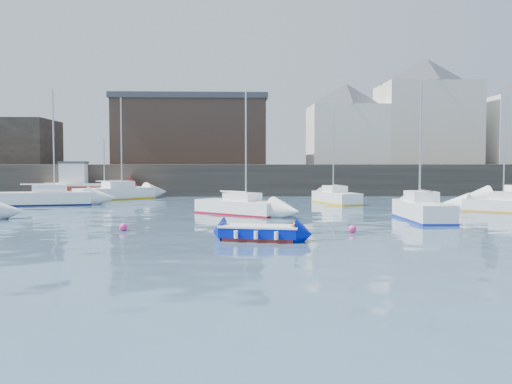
{
  "coord_description": "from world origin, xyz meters",
  "views": [
    {
      "loc": [
        -1.22,
        -20.73,
        3.22
      ],
      "look_at": [
        0.0,
        12.0,
        1.5
      ],
      "focal_mm": 40.0,
      "sensor_mm": 36.0,
      "label": 1
    }
  ],
  "objects_px": {
    "sailboat_b": "(239,207)",
    "buoy_far": "(251,212)",
    "blue_dinghy": "(260,232)",
    "sailboat_h": "(115,193)",
    "sailboat_d": "(512,205)",
    "sailboat_c": "(422,210)",
    "buoy_mid": "(352,232)",
    "fishing_boat": "(85,186)",
    "buoy_near": "(123,231)",
    "sailboat_f": "(336,197)",
    "sailboat_e": "(46,198)"
  },
  "relations": [
    {
      "from": "sailboat_b",
      "to": "sailboat_c",
      "type": "bearing_deg",
      "value": -21.88
    },
    {
      "from": "fishing_boat",
      "to": "sailboat_b",
      "type": "height_order",
      "value": "sailboat_b"
    },
    {
      "from": "blue_dinghy",
      "to": "sailboat_c",
      "type": "xyz_separation_m",
      "value": [
        9.29,
        7.59,
        0.24
      ]
    },
    {
      "from": "fishing_boat",
      "to": "sailboat_c",
      "type": "bearing_deg",
      "value": -41.68
    },
    {
      "from": "sailboat_h",
      "to": "buoy_mid",
      "type": "bearing_deg",
      "value": -56.38
    },
    {
      "from": "sailboat_f",
      "to": "buoy_near",
      "type": "height_order",
      "value": "sailboat_f"
    },
    {
      "from": "sailboat_c",
      "to": "sailboat_f",
      "type": "height_order",
      "value": "sailboat_c"
    },
    {
      "from": "sailboat_f",
      "to": "buoy_near",
      "type": "xyz_separation_m",
      "value": [
        -13.12,
        -17.18,
        -0.5
      ]
    },
    {
      "from": "fishing_boat",
      "to": "buoy_near",
      "type": "height_order",
      "value": "fishing_boat"
    },
    {
      "from": "buoy_near",
      "to": "buoy_far",
      "type": "relative_size",
      "value": 0.91
    },
    {
      "from": "sailboat_b",
      "to": "sailboat_h",
      "type": "bearing_deg",
      "value": 126.12
    },
    {
      "from": "blue_dinghy",
      "to": "buoy_near",
      "type": "height_order",
      "value": "blue_dinghy"
    },
    {
      "from": "sailboat_b",
      "to": "sailboat_e",
      "type": "relative_size",
      "value": 0.87
    },
    {
      "from": "fishing_boat",
      "to": "sailboat_b",
      "type": "xyz_separation_m",
      "value": [
        13.91,
        -17.31,
        -0.53
      ]
    },
    {
      "from": "sailboat_b",
      "to": "buoy_mid",
      "type": "distance_m",
      "value": 10.47
    },
    {
      "from": "sailboat_f",
      "to": "buoy_far",
      "type": "relative_size",
      "value": 17.1
    },
    {
      "from": "sailboat_c",
      "to": "sailboat_h",
      "type": "distance_m",
      "value": 27.7
    },
    {
      "from": "sailboat_b",
      "to": "buoy_near",
      "type": "relative_size",
      "value": 19.84
    },
    {
      "from": "sailboat_c",
      "to": "buoy_mid",
      "type": "xyz_separation_m",
      "value": [
        -4.94,
        -5.08,
        -0.58
      ]
    },
    {
      "from": "blue_dinghy",
      "to": "fishing_boat",
      "type": "height_order",
      "value": "fishing_boat"
    },
    {
      "from": "fishing_boat",
      "to": "blue_dinghy",
      "type": "bearing_deg",
      "value": -63.1
    },
    {
      "from": "sailboat_c",
      "to": "buoy_far",
      "type": "distance_m",
      "value": 11.03
    },
    {
      "from": "sailboat_e",
      "to": "sailboat_h",
      "type": "xyz_separation_m",
      "value": [
        3.81,
        6.43,
        0.01
      ]
    },
    {
      "from": "sailboat_d",
      "to": "buoy_far",
      "type": "height_order",
      "value": "sailboat_d"
    },
    {
      "from": "blue_dinghy",
      "to": "sailboat_h",
      "type": "distance_m",
      "value": 28.45
    },
    {
      "from": "sailboat_d",
      "to": "sailboat_c",
      "type": "bearing_deg",
      "value": -147.27
    },
    {
      "from": "fishing_boat",
      "to": "sailboat_d",
      "type": "relative_size",
      "value": 1.08
    },
    {
      "from": "sailboat_e",
      "to": "sailboat_h",
      "type": "relative_size",
      "value": 0.98
    },
    {
      "from": "blue_dinghy",
      "to": "sailboat_b",
      "type": "bearing_deg",
      "value": 93.79
    },
    {
      "from": "sailboat_b",
      "to": "buoy_far",
      "type": "height_order",
      "value": "sailboat_b"
    },
    {
      "from": "blue_dinghy",
      "to": "sailboat_e",
      "type": "distance_m",
      "value": 24.81
    },
    {
      "from": "fishing_boat",
      "to": "sailboat_d",
      "type": "distance_m",
      "value": 35.49
    },
    {
      "from": "sailboat_b",
      "to": "buoy_mid",
      "type": "xyz_separation_m",
      "value": [
        5.12,
        -9.12,
        -0.49
      ]
    },
    {
      "from": "sailboat_h",
      "to": "buoy_far",
      "type": "relative_size",
      "value": 21.09
    },
    {
      "from": "sailboat_d",
      "to": "sailboat_e",
      "type": "xyz_separation_m",
      "value": [
        -31.81,
        7.32,
        0.1
      ]
    },
    {
      "from": "blue_dinghy",
      "to": "sailboat_f",
      "type": "distance_m",
      "value": 21.84
    },
    {
      "from": "sailboat_h",
      "to": "blue_dinghy",
      "type": "bearing_deg",
      "value": -66.54
    },
    {
      "from": "sailboat_h",
      "to": "buoy_far",
      "type": "height_order",
      "value": "sailboat_h"
    },
    {
      "from": "blue_dinghy",
      "to": "sailboat_d",
      "type": "height_order",
      "value": "sailboat_d"
    },
    {
      "from": "sailboat_d",
      "to": "buoy_mid",
      "type": "bearing_deg",
      "value": -141.44
    },
    {
      "from": "sailboat_e",
      "to": "sailboat_d",
      "type": "bearing_deg",
      "value": -12.96
    },
    {
      "from": "sailboat_d",
      "to": "sailboat_b",
      "type": "bearing_deg",
      "value": -177.66
    },
    {
      "from": "sailboat_d",
      "to": "sailboat_e",
      "type": "height_order",
      "value": "sailboat_e"
    },
    {
      "from": "sailboat_b",
      "to": "sailboat_h",
      "type": "relative_size",
      "value": 0.85
    },
    {
      "from": "sailboat_d",
      "to": "sailboat_h",
      "type": "height_order",
      "value": "sailboat_h"
    },
    {
      "from": "sailboat_c",
      "to": "fishing_boat",
      "type": "bearing_deg",
      "value": 138.32
    },
    {
      "from": "sailboat_c",
      "to": "sailboat_e",
      "type": "xyz_separation_m",
      "value": [
        -24.42,
        12.07,
        -0.02
      ]
    },
    {
      "from": "blue_dinghy",
      "to": "sailboat_h",
      "type": "bearing_deg",
      "value": 113.46
    },
    {
      "from": "fishing_boat",
      "to": "sailboat_d",
      "type": "height_order",
      "value": "sailboat_d"
    },
    {
      "from": "sailboat_b",
      "to": "sailboat_f",
      "type": "bearing_deg",
      "value": 50.08
    }
  ]
}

